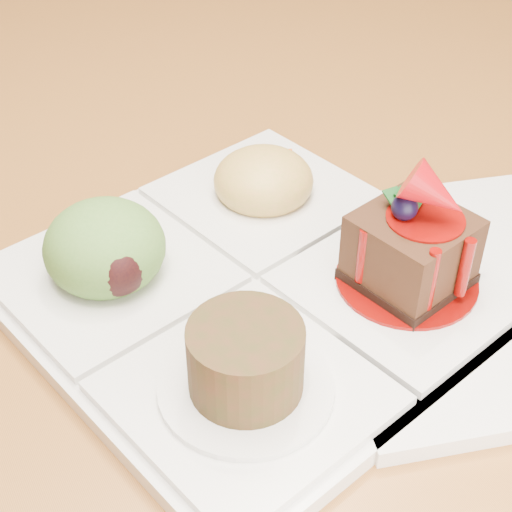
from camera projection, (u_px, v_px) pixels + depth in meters
name	position (u px, v px, depth m)	size (l,w,h in m)	color
dining_table	(209.00, 184.00, 0.75)	(1.00, 1.80, 0.75)	#925F25
sampler_plate	(249.00, 270.00, 0.51)	(0.34, 0.34, 0.11)	silver
second_plate	(488.00, 289.00, 0.52)	(0.23, 0.23, 0.01)	silver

